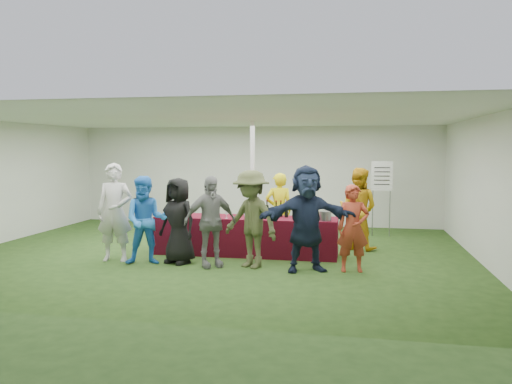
% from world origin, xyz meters
% --- Properties ---
extents(ground, '(60.00, 60.00, 0.00)m').
position_xyz_m(ground, '(0.00, 0.00, 0.00)').
color(ground, '#284719').
rests_on(ground, ground).
extents(tent, '(10.00, 10.00, 10.00)m').
position_xyz_m(tent, '(0.50, 1.20, 1.35)').
color(tent, white).
rests_on(tent, ground).
extents(serving_table, '(3.60, 0.80, 0.75)m').
position_xyz_m(serving_table, '(0.60, 0.06, 0.38)').
color(serving_table, '#550D18').
rests_on(serving_table, ground).
extents(wine_bottles, '(0.58, 0.16, 0.32)m').
position_xyz_m(wine_bottles, '(1.14, 0.20, 0.87)').
color(wine_bottles, black).
rests_on(wine_bottles, serving_table).
extents(wine_glasses, '(2.65, 0.14, 0.16)m').
position_xyz_m(wine_glasses, '(0.18, -0.19, 0.86)').
color(wine_glasses, silver).
rests_on(wine_glasses, serving_table).
extents(water_bottle, '(0.07, 0.07, 0.23)m').
position_xyz_m(water_bottle, '(0.58, 0.14, 0.85)').
color(water_bottle, silver).
rests_on(water_bottle, serving_table).
extents(bar_towel, '(0.25, 0.18, 0.03)m').
position_xyz_m(bar_towel, '(2.14, 0.11, 0.77)').
color(bar_towel, white).
rests_on(bar_towel, serving_table).
extents(dump_bucket, '(0.23, 0.23, 0.18)m').
position_xyz_m(dump_bucket, '(2.17, -0.16, 0.84)').
color(dump_bucket, slate).
rests_on(dump_bucket, serving_table).
extents(wine_list_sign, '(0.50, 0.03, 1.80)m').
position_xyz_m(wine_list_sign, '(3.34, 2.69, 1.32)').
color(wine_list_sign, slate).
rests_on(wine_list_sign, ground).
extents(staff_pourer, '(0.66, 0.53, 1.59)m').
position_xyz_m(staff_pourer, '(1.13, 0.91, 0.79)').
color(staff_pourer, yellow).
rests_on(staff_pourer, ground).
extents(staff_back, '(1.00, 0.90, 1.71)m').
position_xyz_m(staff_back, '(2.78, 1.02, 0.85)').
color(staff_back, gold).
rests_on(staff_back, ground).
extents(customer_0, '(0.72, 0.52, 1.84)m').
position_xyz_m(customer_0, '(-1.68, -0.97, 0.92)').
color(customer_0, beige).
rests_on(customer_0, ground).
extents(customer_1, '(0.93, 0.81, 1.61)m').
position_xyz_m(customer_1, '(-1.00, -1.11, 0.80)').
color(customer_1, blue).
rests_on(customer_1, ground).
extents(customer_2, '(0.90, 0.76, 1.57)m').
position_xyz_m(customer_2, '(-0.46, -0.92, 0.79)').
color(customer_2, black).
rests_on(customer_2, ground).
extents(customer_3, '(1.01, 0.87, 1.63)m').
position_xyz_m(customer_3, '(0.20, -1.09, 0.81)').
color(customer_3, gray).
rests_on(customer_3, ground).
extents(customer_4, '(1.28, 1.10, 1.72)m').
position_xyz_m(customer_4, '(0.92, -1.00, 0.86)').
color(customer_4, '#444A28').
rests_on(customer_4, ground).
extents(customer_5, '(1.77, 1.07, 1.82)m').
position_xyz_m(customer_5, '(1.90, -1.07, 0.91)').
color(customer_5, '#18223A').
rests_on(customer_5, ground).
extents(customer_6, '(0.60, 0.44, 1.49)m').
position_xyz_m(customer_6, '(2.68, -0.95, 0.75)').
color(customer_6, '#A43621').
rests_on(customer_6, ground).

